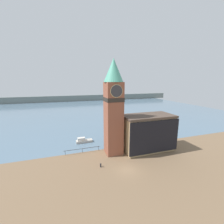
# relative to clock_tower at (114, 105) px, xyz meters

# --- Properties ---
(ground_plane) EXTENTS (160.00, 160.00, 0.00)m
(ground_plane) POSITION_rel_clock_tower_xyz_m (0.30, -7.79, -11.63)
(ground_plane) COLOR brown
(water) EXTENTS (160.00, 120.00, 0.00)m
(water) POSITION_rel_clock_tower_xyz_m (0.30, 62.54, -11.63)
(water) COLOR slate
(water) RESTS_ON ground_plane
(far_shoreline) EXTENTS (180.00, 3.00, 5.00)m
(far_shoreline) POSITION_rel_clock_tower_xyz_m (0.30, 102.54, -9.13)
(far_shoreline) COLOR slate
(far_shoreline) RESTS_ON water
(pier_railing) EXTENTS (8.55, 0.08, 1.09)m
(pier_railing) POSITION_rel_clock_tower_xyz_m (-7.17, 2.29, -10.70)
(pier_railing) COLOR #333338
(pier_railing) RESTS_ON ground_plane
(clock_tower) EXTENTS (4.33, 4.33, 21.91)m
(clock_tower) POSITION_rel_clock_tower_xyz_m (0.00, 0.00, 0.00)
(clock_tower) COLOR brown
(clock_tower) RESTS_ON ground_plane
(pier_building) EXTENTS (12.73, 6.59, 8.92)m
(pier_building) POSITION_rel_clock_tower_xyz_m (8.74, -0.93, -7.15)
(pier_building) COLOR tan
(pier_building) RESTS_ON ground_plane
(boat_near) EXTENTS (4.57, 1.69, 1.47)m
(boat_near) POSITION_rel_clock_tower_xyz_m (-6.07, 8.55, -11.10)
(boat_near) COLOR #B7B2A8
(boat_near) RESTS_ON water
(mooring_bollard_near) EXTENTS (0.29, 0.29, 0.83)m
(mooring_bollard_near) POSITION_rel_clock_tower_xyz_m (-4.48, -5.15, -11.18)
(mooring_bollard_near) COLOR black
(mooring_bollard_near) RESTS_ON ground_plane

